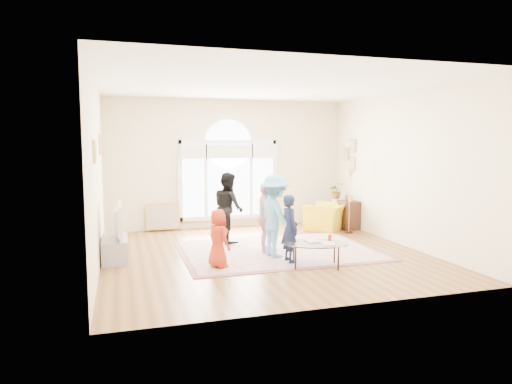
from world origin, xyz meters
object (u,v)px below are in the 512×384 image
object	(u,v)px
television	(115,221)
coffee_table	(316,244)
area_rug	(278,251)
armchair	(327,217)
tv_console	(115,249)

from	to	relation	value
television	coffee_table	world-z (taller)	television
area_rug	television	distance (m)	3.16
coffee_table	armchair	world-z (taller)	armchair
tv_console	armchair	distance (m)	5.20
tv_console	coffee_table	bearing A→B (deg)	-23.54
television	coffee_table	distance (m)	3.62
area_rug	coffee_table	world-z (taller)	coffee_table
armchair	area_rug	bearing A→B (deg)	-2.19
coffee_table	tv_console	bearing A→B (deg)	173.51
tv_console	television	distance (m)	0.52
television	armchair	size ratio (longest dim) A/B	1.08
area_rug	tv_console	bearing A→B (deg)	176.88
area_rug	coffee_table	distance (m)	1.35
area_rug	tv_console	distance (m)	3.09
coffee_table	armchair	bearing A→B (deg)	78.52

